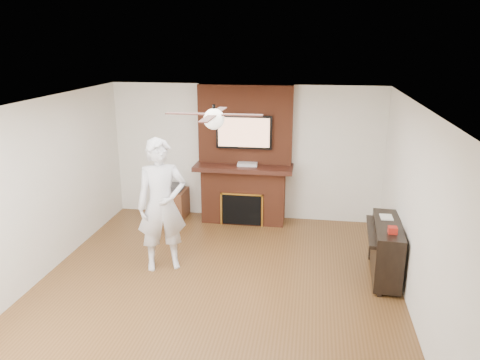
% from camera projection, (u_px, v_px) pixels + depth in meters
% --- Properties ---
extents(room_shell, '(5.36, 5.86, 2.86)m').
position_uv_depth(room_shell, '(215.00, 201.00, 6.06)').
color(room_shell, '#573619').
rests_on(room_shell, ground).
extents(fireplace, '(1.78, 0.64, 2.50)m').
position_uv_depth(fireplace, '(244.00, 169.00, 8.54)').
color(fireplace, brown).
rests_on(fireplace, ground).
extents(tv, '(1.00, 0.08, 0.60)m').
position_uv_depth(tv, '(244.00, 132.00, 8.30)').
color(tv, black).
rests_on(tv, fireplace).
extents(ceiling_fan, '(1.21, 1.21, 0.31)m').
position_uv_depth(ceiling_fan, '(214.00, 118.00, 5.75)').
color(ceiling_fan, black).
rests_on(ceiling_fan, room_shell).
extents(person, '(0.85, 0.72, 1.95)m').
position_uv_depth(person, '(162.00, 205.00, 6.72)').
color(person, silver).
rests_on(person, ground).
extents(side_table, '(0.57, 0.57, 0.64)m').
position_uv_depth(side_table, '(172.00, 202.00, 8.89)').
color(side_table, '#542C18').
rests_on(side_table, ground).
extents(piano, '(0.53, 1.26, 0.90)m').
position_uv_depth(piano, '(386.00, 249.00, 6.59)').
color(piano, black).
rests_on(piano, ground).
extents(cable_box, '(0.36, 0.22, 0.05)m').
position_uv_depth(cable_box, '(247.00, 164.00, 8.41)').
color(cable_box, silver).
rests_on(cable_box, fireplace).
extents(candle_orange, '(0.06, 0.06, 0.12)m').
position_uv_depth(candle_orange, '(233.00, 220.00, 8.64)').
color(candle_orange, orange).
rests_on(candle_orange, ground).
extents(candle_green, '(0.07, 0.07, 0.09)m').
position_uv_depth(candle_green, '(240.00, 220.00, 8.66)').
color(candle_green, '#2F7735').
rests_on(candle_green, ground).
extents(candle_cream, '(0.08, 0.08, 0.12)m').
position_uv_depth(candle_cream, '(250.00, 221.00, 8.58)').
color(candle_cream, beige).
rests_on(candle_cream, ground).
extents(candle_blue, '(0.06, 0.06, 0.08)m').
position_uv_depth(candle_blue, '(249.00, 221.00, 8.64)').
color(candle_blue, '#2C5284').
rests_on(candle_blue, ground).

